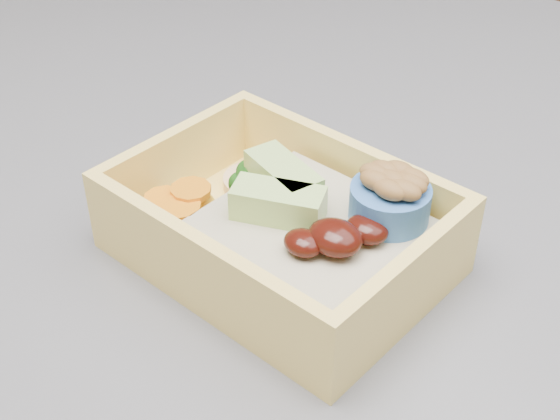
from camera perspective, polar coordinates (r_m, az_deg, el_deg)
The scene contains 1 object.
bento_box at distance 0.44m, azimuth 0.76°, elevation -1.38°, with size 0.19×0.14×0.07m.
Camera 1 is at (0.13, -0.43, 1.22)m, focal length 50.00 mm.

